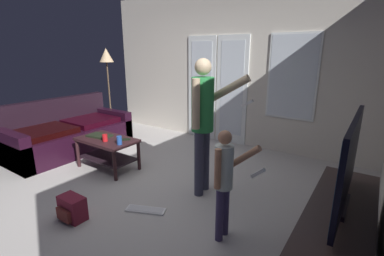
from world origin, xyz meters
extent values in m
cube|color=#B8B2AE|center=(0.00, 0.00, -0.01)|extent=(5.34, 4.90, 0.02)
cube|color=beige|center=(0.00, 2.42, 1.39)|extent=(5.34, 0.06, 2.79)
cube|color=white|center=(-0.50, 2.38, 0.98)|extent=(0.62, 0.02, 2.01)
cube|color=silver|center=(-0.50, 2.36, 1.03)|extent=(0.46, 0.01, 1.71)
cube|color=white|center=(0.16, 2.38, 0.98)|extent=(0.62, 0.02, 2.01)
cube|color=silver|center=(0.16, 2.36, 1.03)|extent=(0.46, 0.01, 1.71)
cube|color=white|center=(1.22, 2.38, 1.30)|extent=(0.79, 0.02, 1.37)
cube|color=silver|center=(1.22, 2.36, 1.30)|extent=(0.73, 0.01, 1.31)
cube|color=black|center=(-1.93, 0.36, 0.21)|extent=(0.98, 2.03, 0.42)
cube|color=black|center=(-2.35, 0.36, 0.65)|extent=(0.16, 2.03, 0.47)
cube|color=black|center=(-1.93, -0.58, 0.29)|extent=(0.98, 0.16, 0.58)
cube|color=black|center=(-1.93, 1.29, 0.29)|extent=(0.98, 0.16, 0.58)
cube|color=black|center=(-1.90, -0.07, 0.46)|extent=(0.74, 0.78, 0.09)
cube|color=black|center=(-1.90, 0.78, 0.46)|extent=(0.74, 0.78, 0.09)
cube|color=#30191C|center=(-0.79, 0.25, 0.44)|extent=(0.90, 0.52, 0.04)
cube|color=black|center=(-0.79, 0.25, 0.16)|extent=(0.82, 0.44, 0.02)
cylinder|color=#30191C|center=(-1.20, 0.02, 0.21)|extent=(0.05, 0.05, 0.42)
cylinder|color=#30191C|center=(-0.37, 0.02, 0.21)|extent=(0.05, 0.05, 0.42)
cylinder|color=#30191C|center=(-1.20, 0.47, 0.21)|extent=(0.05, 0.05, 0.42)
cylinder|color=#30191C|center=(-0.37, 0.47, 0.21)|extent=(0.05, 0.05, 0.42)
cube|color=#352724|center=(2.30, 0.06, 0.25)|extent=(0.49, 1.68, 0.49)
cube|color=black|center=(2.30, 0.06, 0.51)|extent=(0.08, 0.42, 0.04)
cube|color=black|center=(2.30, 0.06, 0.88)|extent=(0.04, 1.19, 0.70)
cube|color=navy|center=(2.28, 0.06, 0.88)|extent=(0.00, 1.14, 0.65)
cylinder|color=#3B3B50|center=(0.77, 0.34, 0.40)|extent=(0.11, 0.11, 0.80)
cylinder|color=#3B3B50|center=(0.74, 0.51, 0.40)|extent=(0.11, 0.11, 0.80)
cylinder|color=green|center=(0.76, 0.43, 1.11)|extent=(0.26, 0.26, 0.62)
sphere|color=#CEB28C|center=(0.76, 0.43, 1.53)|extent=(0.19, 0.19, 0.19)
cylinder|color=#CEB28C|center=(0.78, 0.26, 1.14)|extent=(0.09, 0.09, 0.55)
cylinder|color=#CEB28C|center=(0.97, 0.63, 1.28)|extent=(0.53, 0.15, 0.36)
cube|color=white|center=(1.20, 0.66, 1.13)|extent=(0.14, 0.06, 0.10)
cylinder|color=#393158|center=(1.38, -0.26, 0.26)|extent=(0.07, 0.07, 0.51)
cylinder|color=#393158|center=(1.38, -0.14, 0.26)|extent=(0.07, 0.07, 0.51)
cylinder|color=silver|center=(1.38, -0.20, 0.71)|extent=(0.17, 0.17, 0.40)
sphere|color=tan|center=(1.38, -0.20, 0.99)|extent=(0.12, 0.12, 0.12)
cylinder|color=tan|center=(1.38, -0.31, 0.74)|extent=(0.06, 0.06, 0.36)
cylinder|color=tan|center=(1.52, -0.09, 0.80)|extent=(0.31, 0.06, 0.27)
cube|color=white|center=(1.65, -0.09, 0.68)|extent=(0.13, 0.04, 0.11)
cylinder|color=#2A3627|center=(-2.33, 1.59, 0.01)|extent=(0.26, 0.26, 0.02)
cylinder|color=brown|center=(-2.33, 1.59, 0.76)|extent=(0.03, 0.03, 1.52)
cone|color=#D2AD82|center=(-2.33, 1.59, 1.62)|extent=(0.28, 0.28, 0.28)
cube|color=maroon|center=(-0.04, -0.82, 0.13)|extent=(0.29, 0.17, 0.25)
cube|color=maroon|center=(-0.04, -0.93, 0.10)|extent=(0.20, 0.04, 0.13)
cube|color=white|center=(0.48, -0.29, 0.01)|extent=(0.46, 0.29, 0.02)
cube|color=silver|center=(0.48, -0.29, 0.02)|extent=(0.40, 0.25, 0.00)
cube|color=black|center=(-0.96, 0.26, 0.48)|extent=(0.38, 0.26, 0.03)
cylinder|color=#244C9E|center=(-0.43, 0.18, 0.52)|extent=(0.07, 0.07, 0.12)
cylinder|color=red|center=(-0.70, 0.16, 0.51)|extent=(0.07, 0.07, 0.10)
cube|color=black|center=(-0.52, 0.35, 0.47)|extent=(0.16, 0.15, 0.02)
camera|label=1|loc=(2.41, -2.20, 1.70)|focal=25.67mm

